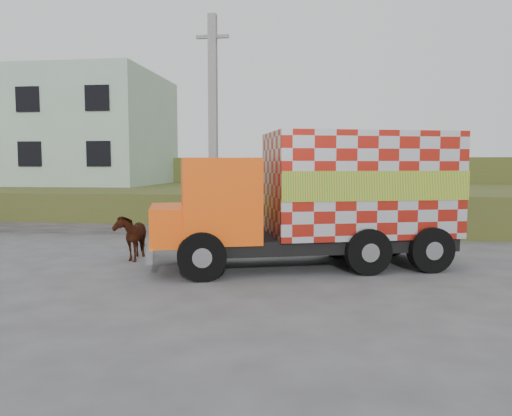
# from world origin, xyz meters

# --- Properties ---
(ground) EXTENTS (120.00, 120.00, 0.00)m
(ground) POSITION_xyz_m (0.00, 0.00, 0.00)
(ground) COLOR #474749
(ground) RESTS_ON ground
(embankment) EXTENTS (40.00, 12.00, 1.50)m
(embankment) POSITION_xyz_m (0.00, 10.00, 0.75)
(embankment) COLOR #3B541C
(embankment) RESTS_ON ground
(embankment_far) EXTENTS (40.00, 12.00, 3.00)m
(embankment_far) POSITION_xyz_m (0.00, 22.00, 1.50)
(embankment_far) COLOR #3B541C
(embankment_far) RESTS_ON ground
(retaining_strip) EXTENTS (16.00, 0.50, 0.40)m
(retaining_strip) POSITION_xyz_m (-2.00, 4.20, 0.20)
(retaining_strip) COLOR #595651
(retaining_strip) RESTS_ON ground
(building) EXTENTS (10.00, 8.00, 6.00)m
(building) POSITION_xyz_m (-11.00, 13.00, 4.50)
(building) COLOR #A0BCA3
(building) RESTS_ON embankment
(utility_pole) EXTENTS (1.20, 0.30, 8.00)m
(utility_pole) POSITION_xyz_m (-1.00, 4.60, 4.08)
(utility_pole) COLOR gray
(utility_pole) RESTS_ON ground
(cargo_truck) EXTENTS (7.97, 4.50, 3.39)m
(cargo_truck) POSITION_xyz_m (2.96, -0.84, 1.75)
(cargo_truck) COLOR black
(cargo_truck) RESTS_ON ground
(cow) EXTENTS (0.90, 1.58, 1.26)m
(cow) POSITION_xyz_m (-2.18, -0.53, 0.63)
(cow) COLOR #321A0C
(cow) RESTS_ON ground
(pedestrian) EXTENTS (0.68, 0.58, 1.59)m
(pedestrian) POSITION_xyz_m (1.61, 6.45, 2.30)
(pedestrian) COLOR #312F2C
(pedestrian) RESTS_ON embankment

